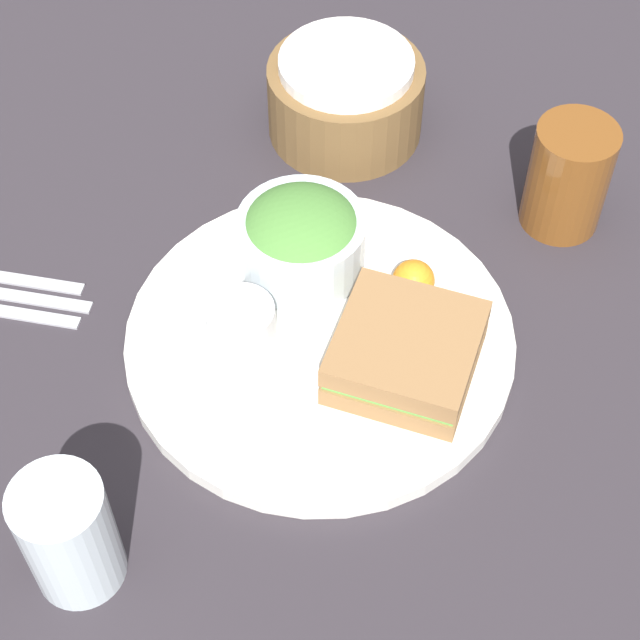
% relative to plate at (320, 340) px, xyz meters
% --- Properties ---
extents(ground_plane, '(4.00, 4.00, 0.00)m').
position_rel_plate_xyz_m(ground_plane, '(0.00, 0.00, -0.01)').
color(ground_plane, '#2D282D').
extents(plate, '(0.32, 0.32, 0.01)m').
position_rel_plate_xyz_m(plate, '(0.00, 0.00, 0.00)').
color(plate, white).
rests_on(plate, ground_plane).
extents(sandwich, '(0.12, 0.12, 0.05)m').
position_rel_plate_xyz_m(sandwich, '(0.08, -0.00, 0.03)').
color(sandwich, olive).
rests_on(sandwich, plate).
extents(salad_bowl, '(0.11, 0.11, 0.07)m').
position_rel_plate_xyz_m(salad_bowl, '(-0.05, 0.06, 0.04)').
color(salad_bowl, silver).
rests_on(salad_bowl, plate).
extents(dressing_cup, '(0.06, 0.06, 0.03)m').
position_rel_plate_xyz_m(dressing_cup, '(-0.06, -0.03, 0.02)').
color(dressing_cup, '#B7B7BC').
rests_on(dressing_cup, plate).
extents(orange_wedge, '(0.04, 0.04, 0.04)m').
position_rel_plate_xyz_m(orange_wedge, '(0.05, 0.07, 0.03)').
color(orange_wedge, orange).
rests_on(orange_wedge, plate).
extents(drink_glass, '(0.07, 0.07, 0.11)m').
position_rel_plate_xyz_m(drink_glass, '(0.13, 0.23, 0.05)').
color(drink_glass, brown).
rests_on(drink_glass, ground_plane).
extents(bread_basket, '(0.15, 0.15, 0.09)m').
position_rel_plate_xyz_m(bread_basket, '(-0.10, 0.25, 0.03)').
color(bread_basket, brown).
rests_on(bread_basket, ground_plane).
extents(water_glass, '(0.07, 0.07, 0.11)m').
position_rel_plate_xyz_m(water_glass, '(-0.06, -0.26, 0.05)').
color(water_glass, silver).
rests_on(water_glass, ground_plane).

